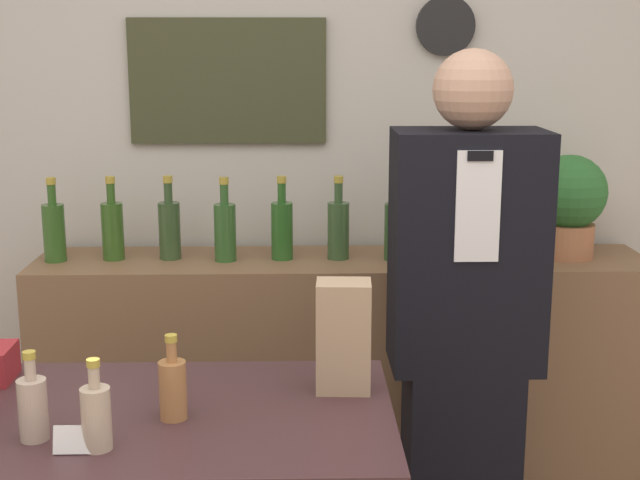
# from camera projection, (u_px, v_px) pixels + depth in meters

# --- Properties ---
(back_wall) EXTENTS (5.20, 0.09, 2.70)m
(back_wall) POSITION_uv_depth(u_px,v_px,m) (273.00, 151.00, 3.33)
(back_wall) COLOR beige
(back_wall) RESTS_ON ground_plane
(back_shelf) EXTENTS (2.17, 0.42, 1.00)m
(back_shelf) POSITION_uv_depth(u_px,v_px,m) (341.00, 391.00, 3.26)
(back_shelf) COLOR brown
(back_shelf) RESTS_ON ground_plane
(shopkeeper) EXTENTS (0.44, 0.27, 1.73)m
(shopkeeper) POSITION_uv_depth(u_px,v_px,m) (463.00, 345.00, 2.66)
(shopkeeper) COLOR black
(shopkeeper) RESTS_ON ground_plane
(potted_plant) EXTENTS (0.27, 0.27, 0.37)m
(potted_plant) POSITION_uv_depth(u_px,v_px,m) (569.00, 201.00, 3.14)
(potted_plant) COLOR #B27047
(potted_plant) RESTS_ON back_shelf
(paper_bag) EXTENTS (0.13, 0.10, 0.26)m
(paper_bag) POSITION_uv_depth(u_px,v_px,m) (343.00, 336.00, 2.05)
(paper_bag) COLOR tan
(paper_bag) RESTS_ON display_counter
(price_card_right) EXTENTS (0.09, 0.02, 0.06)m
(price_card_right) POSITION_uv_depth(u_px,v_px,m) (76.00, 440.00, 1.75)
(price_card_right) COLOR white
(price_card_right) RESTS_ON display_counter
(counter_bottle_2) EXTENTS (0.06, 0.06, 0.19)m
(counter_bottle_2) POSITION_uv_depth(u_px,v_px,m) (33.00, 407.00, 1.81)
(counter_bottle_2) COLOR tan
(counter_bottle_2) RESTS_ON display_counter
(counter_bottle_3) EXTENTS (0.06, 0.06, 0.19)m
(counter_bottle_3) POSITION_uv_depth(u_px,v_px,m) (96.00, 416.00, 1.76)
(counter_bottle_3) COLOR tan
(counter_bottle_3) RESTS_ON display_counter
(counter_bottle_4) EXTENTS (0.06, 0.06, 0.19)m
(counter_bottle_4) POSITION_uv_depth(u_px,v_px,m) (173.00, 387.00, 1.91)
(counter_bottle_4) COLOR #A56D3D
(counter_bottle_4) RESTS_ON display_counter
(shelf_bottle_0) EXTENTS (0.08, 0.08, 0.29)m
(shelf_bottle_0) POSITION_uv_depth(u_px,v_px,m) (54.00, 230.00, 3.09)
(shelf_bottle_0) COLOR #2F581F
(shelf_bottle_0) RESTS_ON back_shelf
(shelf_bottle_1) EXTENTS (0.08, 0.08, 0.29)m
(shelf_bottle_1) POSITION_uv_depth(u_px,v_px,m) (113.00, 229.00, 3.12)
(shelf_bottle_1) COLOR #31561C
(shelf_bottle_1) RESTS_ON back_shelf
(shelf_bottle_2) EXTENTS (0.08, 0.08, 0.29)m
(shelf_bottle_2) POSITION_uv_depth(u_px,v_px,m) (169.00, 228.00, 3.13)
(shelf_bottle_2) COLOR #314A26
(shelf_bottle_2) RESTS_ON back_shelf
(shelf_bottle_3) EXTENTS (0.08, 0.08, 0.29)m
(shelf_bottle_3) POSITION_uv_depth(u_px,v_px,m) (225.00, 230.00, 3.10)
(shelf_bottle_3) COLOR #2E5824
(shelf_bottle_3) RESTS_ON back_shelf
(shelf_bottle_4) EXTENTS (0.08, 0.08, 0.29)m
(shelf_bottle_4) POSITION_uv_depth(u_px,v_px,m) (282.00, 228.00, 3.12)
(shelf_bottle_4) COLOR #27571F
(shelf_bottle_4) RESTS_ON back_shelf
(shelf_bottle_5) EXTENTS (0.08, 0.08, 0.29)m
(shelf_bottle_5) POSITION_uv_depth(u_px,v_px,m) (338.00, 228.00, 3.13)
(shelf_bottle_5) COLOR #335029
(shelf_bottle_5) RESTS_ON back_shelf
(shelf_bottle_6) EXTENTS (0.08, 0.08, 0.29)m
(shelf_bottle_6) POSITION_uv_depth(u_px,v_px,m) (395.00, 229.00, 3.11)
(shelf_bottle_6) COLOR #2A4B22
(shelf_bottle_6) RESTS_ON back_shelf
(shelf_bottle_7) EXTENTS (0.08, 0.08, 0.29)m
(shelf_bottle_7) POSITION_uv_depth(u_px,v_px,m) (451.00, 228.00, 3.12)
(shelf_bottle_7) COLOR #264D26
(shelf_bottle_7) RESTS_ON back_shelf
(shelf_bottle_8) EXTENTS (0.08, 0.08, 0.29)m
(shelf_bottle_8) POSITION_uv_depth(u_px,v_px,m) (507.00, 228.00, 3.13)
(shelf_bottle_8) COLOR #2D5621
(shelf_bottle_8) RESTS_ON back_shelf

